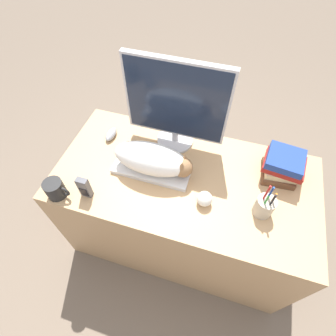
{
  "coord_description": "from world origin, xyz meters",
  "views": [
    {
      "loc": [
        0.14,
        -0.42,
        1.86
      ],
      "look_at": [
        -0.09,
        0.33,
        0.8
      ],
      "focal_mm": 28.0,
      "sensor_mm": 36.0,
      "label": 1
    }
  ],
  "objects_px": {
    "keyboard": "(152,169)",
    "pen_cup": "(264,206)",
    "computer_mouse": "(111,134)",
    "monitor": "(176,104)",
    "baseball": "(205,199)",
    "phone": "(84,188)",
    "cat": "(154,159)",
    "coffee_mug": "(55,189)",
    "book_stack": "(282,166)"
  },
  "relations": [
    {
      "from": "computer_mouse",
      "to": "coffee_mug",
      "type": "relative_size",
      "value": 0.87
    },
    {
      "from": "computer_mouse",
      "to": "baseball",
      "type": "xyz_separation_m",
      "value": [
        0.61,
        -0.27,
        0.02
      ]
    },
    {
      "from": "computer_mouse",
      "to": "pen_cup",
      "type": "relative_size",
      "value": 0.53
    },
    {
      "from": "keyboard",
      "to": "phone",
      "type": "distance_m",
      "value": 0.35
    },
    {
      "from": "phone",
      "to": "book_stack",
      "type": "height_order",
      "value": "book_stack"
    },
    {
      "from": "baseball",
      "to": "book_stack",
      "type": "distance_m",
      "value": 0.44
    },
    {
      "from": "monitor",
      "to": "phone",
      "type": "distance_m",
      "value": 0.6
    },
    {
      "from": "baseball",
      "to": "monitor",
      "type": "bearing_deg",
      "value": 125.6
    },
    {
      "from": "keyboard",
      "to": "book_stack",
      "type": "xyz_separation_m",
      "value": [
        0.64,
        0.17,
        0.06
      ]
    },
    {
      "from": "phone",
      "to": "book_stack",
      "type": "xyz_separation_m",
      "value": [
        0.9,
        0.4,
        0.01
      ]
    },
    {
      "from": "keyboard",
      "to": "pen_cup",
      "type": "bearing_deg",
      "value": -7.53
    },
    {
      "from": "coffee_mug",
      "to": "pen_cup",
      "type": "bearing_deg",
      "value": 11.62
    },
    {
      "from": "coffee_mug",
      "to": "pen_cup",
      "type": "distance_m",
      "value": 0.99
    },
    {
      "from": "monitor",
      "to": "pen_cup",
      "type": "relative_size",
      "value": 2.55
    },
    {
      "from": "monitor",
      "to": "baseball",
      "type": "bearing_deg",
      "value": -54.4
    },
    {
      "from": "coffee_mug",
      "to": "baseball",
      "type": "height_order",
      "value": "coffee_mug"
    },
    {
      "from": "monitor",
      "to": "book_stack",
      "type": "distance_m",
      "value": 0.62
    },
    {
      "from": "coffee_mug",
      "to": "book_stack",
      "type": "height_order",
      "value": "book_stack"
    },
    {
      "from": "pen_cup",
      "to": "book_stack",
      "type": "bearing_deg",
      "value": 75.73
    },
    {
      "from": "cat",
      "to": "phone",
      "type": "xyz_separation_m",
      "value": [
        -0.27,
        -0.23,
        -0.04
      ]
    },
    {
      "from": "keyboard",
      "to": "cat",
      "type": "distance_m",
      "value": 0.09
    },
    {
      "from": "coffee_mug",
      "to": "baseball",
      "type": "relative_size",
      "value": 1.69
    },
    {
      "from": "computer_mouse",
      "to": "monitor",
      "type": "bearing_deg",
      "value": 11.25
    },
    {
      "from": "cat",
      "to": "coffee_mug",
      "type": "height_order",
      "value": "cat"
    },
    {
      "from": "monitor",
      "to": "computer_mouse",
      "type": "distance_m",
      "value": 0.45
    },
    {
      "from": "pen_cup",
      "to": "phone",
      "type": "height_order",
      "value": "pen_cup"
    },
    {
      "from": "pen_cup",
      "to": "phone",
      "type": "xyz_separation_m",
      "value": [
        -0.83,
        -0.16,
        0.01
      ]
    },
    {
      "from": "computer_mouse",
      "to": "phone",
      "type": "bearing_deg",
      "value": -82.64
    },
    {
      "from": "phone",
      "to": "computer_mouse",
      "type": "bearing_deg",
      "value": 97.36
    },
    {
      "from": "monitor",
      "to": "coffee_mug",
      "type": "bearing_deg",
      "value": -131.45
    },
    {
      "from": "phone",
      "to": "baseball",
      "type": "bearing_deg",
      "value": 12.51
    },
    {
      "from": "phone",
      "to": "pen_cup",
      "type": "bearing_deg",
      "value": 10.69
    },
    {
      "from": "monitor",
      "to": "coffee_mug",
      "type": "height_order",
      "value": "monitor"
    },
    {
      "from": "pen_cup",
      "to": "phone",
      "type": "relative_size",
      "value": 1.63
    },
    {
      "from": "phone",
      "to": "cat",
      "type": "bearing_deg",
      "value": 40.47
    },
    {
      "from": "coffee_mug",
      "to": "phone",
      "type": "relative_size",
      "value": 0.99
    },
    {
      "from": "computer_mouse",
      "to": "book_stack",
      "type": "relative_size",
      "value": 0.51
    },
    {
      "from": "cat",
      "to": "book_stack",
      "type": "height_order",
      "value": "cat"
    },
    {
      "from": "coffee_mug",
      "to": "cat",
      "type": "bearing_deg",
      "value": 33.88
    },
    {
      "from": "cat",
      "to": "book_stack",
      "type": "distance_m",
      "value": 0.65
    },
    {
      "from": "coffee_mug",
      "to": "phone",
      "type": "xyz_separation_m",
      "value": [
        0.14,
        0.04,
        0.01
      ]
    },
    {
      "from": "pen_cup",
      "to": "baseball",
      "type": "bearing_deg",
      "value": -173.15
    },
    {
      "from": "keyboard",
      "to": "baseball",
      "type": "relative_size",
      "value": 5.46
    },
    {
      "from": "cat",
      "to": "monitor",
      "type": "height_order",
      "value": "monitor"
    },
    {
      "from": "cat",
      "to": "book_stack",
      "type": "bearing_deg",
      "value": 15.31
    },
    {
      "from": "cat",
      "to": "baseball",
      "type": "relative_size",
      "value": 5.5
    },
    {
      "from": "cat",
      "to": "monitor",
      "type": "xyz_separation_m",
      "value": [
        0.04,
        0.24,
        0.17
      ]
    },
    {
      "from": "computer_mouse",
      "to": "phone",
      "type": "xyz_separation_m",
      "value": [
        0.05,
        -0.4,
        0.04
      ]
    },
    {
      "from": "keyboard",
      "to": "pen_cup",
      "type": "xyz_separation_m",
      "value": [
        0.58,
        -0.08,
        0.04
      ]
    },
    {
      "from": "keyboard",
      "to": "cat",
      "type": "height_order",
      "value": "cat"
    }
  ]
}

